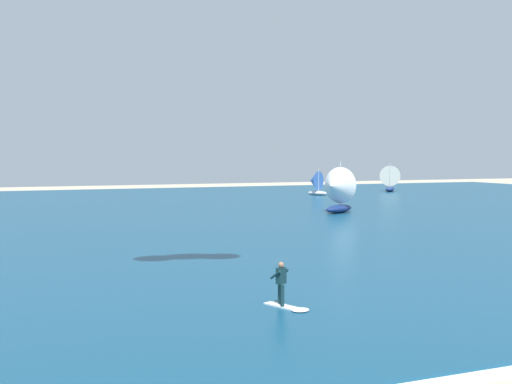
% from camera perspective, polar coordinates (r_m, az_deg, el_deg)
% --- Properties ---
extents(ocean, '(160.00, 90.00, 0.10)m').
position_cam_1_polar(ocean, '(58.55, -12.65, -2.16)').
color(ocean, navy).
rests_on(ocean, ground).
extents(shoreline_foam, '(77.18, 1.42, 0.01)m').
position_cam_1_polar(shoreline_foam, '(16.61, 14.67, -16.76)').
color(shoreline_foam, white).
rests_on(shoreline_foam, ground).
extents(kitesurfer, '(1.30, 2.02, 1.67)m').
position_cam_1_polar(kitesurfer, '(22.83, 2.71, -9.22)').
color(kitesurfer, white).
rests_on(kitesurfer, ocean).
extents(sailboat_near_shore, '(3.09, 3.40, 3.78)m').
position_cam_1_polar(sailboat_near_shore, '(85.85, 5.52, 0.87)').
color(sailboat_near_shore, silver).
rests_on(sailboat_near_shore, ocean).
extents(sailboat_leading, '(4.48, 4.05, 4.98)m').
position_cam_1_polar(sailboat_leading, '(59.40, 7.48, 0.23)').
color(sailboat_leading, navy).
rests_on(sailboat_leading, ocean).
extents(sailboat_outermost, '(3.86, 3.99, 4.46)m').
position_cam_1_polar(sailboat_outermost, '(96.72, 12.43, 1.28)').
color(sailboat_outermost, navy).
rests_on(sailboat_outermost, ocean).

